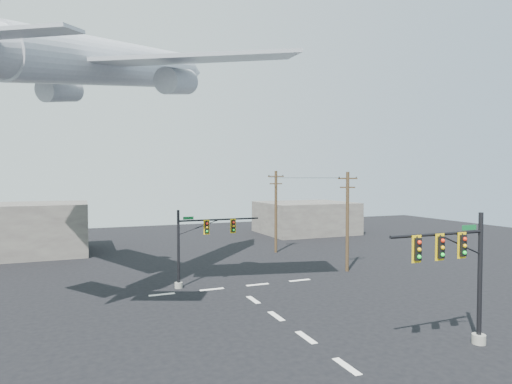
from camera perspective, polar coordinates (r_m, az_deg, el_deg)
name	(u,v)px	position (r m, az deg, el deg)	size (l,w,h in m)	color
ground	(306,337)	(25.67, 6.69, -18.71)	(120.00, 120.00, 0.00)	black
lane_markings	(268,310)	(30.19, 1.59, -15.47)	(14.00, 21.20, 0.01)	white
signal_mast_near	(460,273)	(25.28, 25.58, -9.70)	(6.41, 0.79, 7.17)	gray
signal_mast_far	(197,244)	(35.95, -7.82, -6.94)	(7.33, 0.70, 6.40)	gray
utility_pole_a	(347,219)	(42.02, 12.09, -3.59)	(1.88, 0.61, 9.58)	#44311D
utility_pole_b	(276,210)	(51.43, 2.67, -2.39)	(1.99, 0.33, 9.82)	#44311D
power_lines	(308,178)	(46.39, 6.92, 1.89)	(3.76, 11.99, 0.03)	black
airliner	(117,65)	(35.62, -18.08, 15.83)	(24.64, 26.20, 8.57)	#B5B9C2
building_left	(3,230)	(56.94, -30.65, -4.40)	(18.00, 10.00, 6.00)	slate
building_right	(305,218)	(69.98, 6.60, -3.40)	(14.00, 12.00, 5.00)	slate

